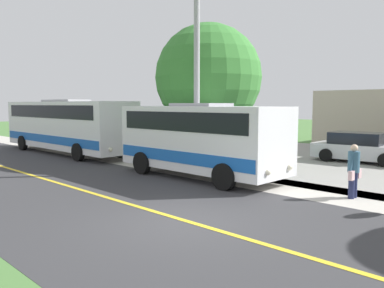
# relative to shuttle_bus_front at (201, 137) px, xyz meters

# --- Properties ---
(ground_plane) EXTENTS (120.00, 120.00, 0.00)m
(ground_plane) POSITION_rel_shuttle_bus_front_xyz_m (4.48, 3.72, -1.58)
(ground_plane) COLOR #477238
(road_surface) EXTENTS (8.00, 100.00, 0.01)m
(road_surface) POSITION_rel_shuttle_bus_front_xyz_m (4.48, 3.72, -1.57)
(road_surface) COLOR #333335
(road_surface) RESTS_ON ground
(sidewalk) EXTENTS (2.40, 100.00, 0.01)m
(sidewalk) POSITION_rel_shuttle_bus_front_xyz_m (-0.72, 3.72, -1.57)
(sidewalk) COLOR #B2ADA3
(sidewalk) RESTS_ON ground
(road_centre_line) EXTENTS (0.16, 100.00, 0.00)m
(road_centre_line) POSITION_rel_shuttle_bus_front_xyz_m (4.48, 3.72, -1.57)
(road_centre_line) COLOR gold
(road_centre_line) RESTS_ON ground
(shuttle_bus_front) EXTENTS (2.61, 7.10, 2.87)m
(shuttle_bus_front) POSITION_rel_shuttle_bus_front_xyz_m (0.00, 0.00, 0.00)
(shuttle_bus_front) COLOR white
(shuttle_bus_front) RESTS_ON ground
(transit_bus_rear) EXTENTS (2.59, 10.91, 3.09)m
(transit_bus_rear) POSITION_rel_shuttle_bus_front_xyz_m (0.01, -10.62, 0.12)
(transit_bus_rear) COLOR white
(transit_bus_rear) RESTS_ON ground
(pedestrian_with_bags) EXTENTS (0.72, 0.34, 1.64)m
(pedestrian_with_bags) POSITION_rel_shuttle_bus_front_xyz_m (-0.70, 5.65, -0.70)
(pedestrian_with_bags) COLOR #1E2347
(pedestrian_with_bags) RESTS_ON ground
(street_light_pole) EXTENTS (1.97, 0.24, 7.77)m
(street_light_pole) POSITION_rel_shuttle_bus_front_xyz_m (-0.39, -0.72, 2.71)
(street_light_pole) COLOR #9E9EA3
(street_light_pole) RESTS_ON ground
(parked_car_near) EXTENTS (2.24, 4.51, 1.45)m
(parked_car_near) POSITION_rel_shuttle_bus_front_xyz_m (-8.34, 2.83, -0.89)
(parked_car_near) COLOR silver
(parked_car_near) RESTS_ON ground
(tree_curbside) EXTENTS (5.03, 5.03, 6.61)m
(tree_curbside) POSITION_rel_shuttle_bus_front_xyz_m (-2.92, -2.26, 2.51)
(tree_curbside) COLOR #4C3826
(tree_curbside) RESTS_ON ground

